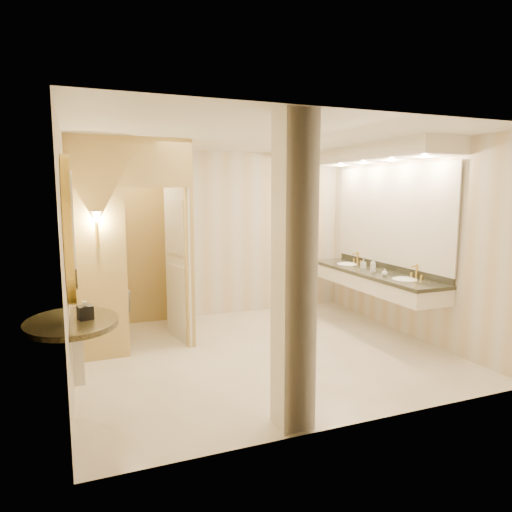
{
  "coord_description": "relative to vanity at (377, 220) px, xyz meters",
  "views": [
    {
      "loc": [
        -2.13,
        -5.22,
        2.04
      ],
      "look_at": [
        -0.01,
        0.2,
        1.22
      ],
      "focal_mm": 32.0,
      "sensor_mm": 36.0,
      "label": 1
    }
  ],
  "objects": [
    {
      "name": "floor",
      "position": [
        -1.98,
        -0.4,
        -1.63
      ],
      "size": [
        4.5,
        4.5,
        0.0
      ],
      "primitive_type": "plane",
      "color": "white",
      "rests_on": "ground"
    },
    {
      "name": "ceiling",
      "position": [
        -1.98,
        -0.4,
        1.07
      ],
      "size": [
        4.5,
        4.5,
        0.0
      ],
      "primitive_type": "plane",
      "rotation": [
        3.14,
        0.0,
        0.0
      ],
      "color": "silver",
      "rests_on": "wall_back"
    },
    {
      "name": "wall_back",
      "position": [
        -1.98,
        1.6,
        -0.28
      ],
      "size": [
        4.5,
        0.02,
        2.7
      ],
      "primitive_type": "cube",
      "color": "beige",
      "rests_on": "floor"
    },
    {
      "name": "wall_front",
      "position": [
        -1.98,
        -2.4,
        -0.28
      ],
      "size": [
        4.5,
        0.02,
        2.7
      ],
      "primitive_type": "cube",
      "color": "beige",
      "rests_on": "floor"
    },
    {
      "name": "wall_left",
      "position": [
        -4.23,
        -0.4,
        -0.28
      ],
      "size": [
        0.02,
        4.0,
        2.7
      ],
      "primitive_type": "cube",
      "color": "beige",
      "rests_on": "floor"
    },
    {
      "name": "wall_right",
      "position": [
        0.27,
        -0.4,
        -0.28
      ],
      "size": [
        0.02,
        4.0,
        2.7
      ],
      "primitive_type": "cube",
      "color": "beige",
      "rests_on": "floor"
    },
    {
      "name": "toilet_closet",
      "position": [
        -3.09,
        0.57,
        -0.24
      ],
      "size": [
        1.5,
        1.55,
        2.7
      ],
      "color": "#DCC573",
      "rests_on": "floor"
    },
    {
      "name": "wall_sconce",
      "position": [
        -3.9,
        0.03,
        0.1
      ],
      "size": [
        0.14,
        0.14,
        0.42
      ],
      "color": "gold",
      "rests_on": "toilet_closet"
    },
    {
      "name": "vanity",
      "position": [
        0.0,
        0.0,
        0.0
      ],
      "size": [
        0.75,
        2.81,
        2.09
      ],
      "color": "silver",
      "rests_on": "floor"
    },
    {
      "name": "console_shelf",
      "position": [
        -4.19,
        -1.21,
        -0.28
      ],
      "size": [
        1.04,
        1.04,
        1.97
      ],
      "color": "black",
      "rests_on": "floor"
    },
    {
      "name": "pillar",
      "position": [
        -2.43,
        -2.2,
        -0.28
      ],
      "size": [
        0.3,
        0.3,
        2.7
      ],
      "primitive_type": "cube",
      "color": "silver",
      "rests_on": "floor"
    },
    {
      "name": "tissue_box",
      "position": [
        -4.09,
        -1.23,
        -0.69
      ],
      "size": [
        0.15,
        0.15,
        0.13
      ],
      "primitive_type": "cube",
      "rotation": [
        0.0,
        0.0,
        0.24
      ],
      "color": "black",
      "rests_on": "console_shelf"
    },
    {
      "name": "toilet",
      "position": [
        -3.74,
        1.04,
        -1.27
      ],
      "size": [
        0.51,
        0.76,
        0.72
      ],
      "primitive_type": "imported",
      "rotation": [
        0.0,
        0.0,
        3.31
      ],
      "color": "white",
      "rests_on": "floor"
    },
    {
      "name": "soap_bottle_a",
      "position": [
        -0.03,
        0.25,
        -0.68
      ],
      "size": [
        0.07,
        0.07,
        0.14
      ],
      "primitive_type": "imported",
      "rotation": [
        0.0,
        0.0,
        -0.03
      ],
      "color": "beige",
      "rests_on": "vanity"
    },
    {
      "name": "soap_bottle_b",
      "position": [
        -0.14,
        -0.42,
        -0.7
      ],
      "size": [
        0.1,
        0.1,
        0.1
      ],
      "primitive_type": "imported",
      "rotation": [
        0.0,
        0.0,
        -0.32
      ],
      "color": "silver",
      "rests_on": "vanity"
    },
    {
      "name": "soap_bottle_c",
      "position": [
        -0.14,
        -0.14,
        -0.65
      ],
      "size": [
        0.1,
        0.1,
        0.22
      ],
      "primitive_type": "imported",
      "rotation": [
        0.0,
        0.0,
        0.24
      ],
      "color": "#C6B28C",
      "rests_on": "vanity"
    }
  ]
}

